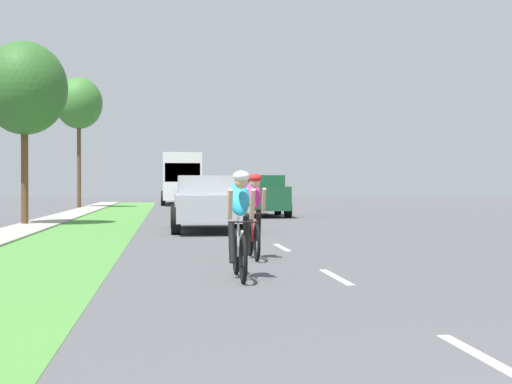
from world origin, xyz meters
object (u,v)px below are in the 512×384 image
at_px(cyclist_lead, 240,224).
at_px(sedan_black, 236,195).
at_px(suv_dark_green, 261,195).
at_px(pickup_silver, 208,203).
at_px(street_tree_near, 24,89).
at_px(street_tree_far, 79,104).
at_px(cyclist_trailing, 254,215).
at_px(bus_white, 181,177).

height_order(cyclist_lead, sedan_black, cyclist_lead).
bearing_deg(suv_dark_green, sedan_black, 90.89).
distance_m(pickup_silver, street_tree_near, 8.19).
bearing_deg(street_tree_far, street_tree_near, -88.56).
height_order(cyclist_trailing, street_tree_near, street_tree_near).
distance_m(suv_dark_green, street_tree_near, 11.33).
bearing_deg(street_tree_far, sedan_black, -20.20).
bearing_deg(sedan_black, bus_white, 105.78).
bearing_deg(sedan_black, pickup_silver, -97.81).
relative_size(suv_dark_green, bus_white, 0.41).
distance_m(cyclist_lead, street_tree_near, 16.51).
xyz_separation_m(suv_dark_green, street_tree_far, (-9.43, 13.44, 5.37)).
distance_m(cyclist_trailing, pickup_silver, 8.16).
relative_size(cyclist_lead, street_tree_near, 0.27).
distance_m(sedan_black, street_tree_near, 18.59).
height_order(suv_dark_green, bus_white, bus_white).
height_order(cyclist_trailing, suv_dark_green, suv_dark_green).
bearing_deg(suv_dark_green, cyclist_lead, -98.32).
distance_m(bus_white, street_tree_far, 10.44).
distance_m(suv_dark_green, sedan_black, 10.03).
bearing_deg(street_tree_near, sedan_black, 61.08).
bearing_deg(suv_dark_green, street_tree_far, 125.06).
height_order(cyclist_trailing, pickup_silver, pickup_silver).
xyz_separation_m(cyclist_trailing, street_tree_near, (-6.44, 12.09, 3.86)).
bearing_deg(pickup_silver, bus_white, 90.47).
height_order(cyclist_lead, suv_dark_green, suv_dark_green).
distance_m(cyclist_lead, street_tree_far, 35.28).
xyz_separation_m(bus_white, street_tree_far, (-6.30, -7.10, 4.33)).
relative_size(bus_white, street_tree_far, 1.46).
distance_m(cyclist_trailing, street_tree_near, 14.24).
relative_size(cyclist_trailing, suv_dark_green, 0.37).
height_order(pickup_silver, street_tree_near, street_tree_near).
xyz_separation_m(sedan_black, bus_white, (-2.97, 10.51, 1.21)).
bearing_deg(pickup_silver, street_tree_far, 105.72).
xyz_separation_m(cyclist_lead, street_tree_near, (-5.90, 14.93, 3.86)).
bearing_deg(bus_white, pickup_silver, -89.53).
bearing_deg(suv_dark_green, street_tree_near, -146.66).
relative_size(cyclist_lead, street_tree_far, 0.22).
height_order(pickup_silver, sedan_black, pickup_silver).
xyz_separation_m(cyclist_trailing, suv_dark_green, (2.50, 17.98, 0.14)).
height_order(cyclist_lead, street_tree_near, street_tree_near).
height_order(cyclist_trailing, bus_white, bus_white).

